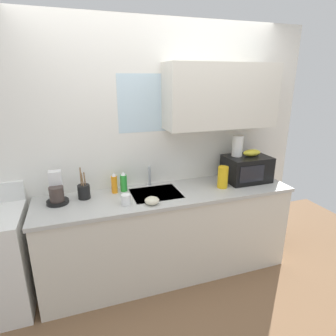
# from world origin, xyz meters

# --- Properties ---
(kitchen_wall_assembly) EXTENTS (3.25, 0.42, 2.50)m
(kitchen_wall_assembly) POSITION_xyz_m (0.13, 0.30, 1.37)
(kitchen_wall_assembly) COLOR white
(kitchen_wall_assembly) RESTS_ON ground
(counter_unit) EXTENTS (2.48, 0.63, 0.90)m
(counter_unit) POSITION_xyz_m (-0.00, 0.00, 0.46)
(counter_unit) COLOR silver
(counter_unit) RESTS_ON ground
(sink_faucet) EXTENTS (0.03, 0.03, 0.21)m
(sink_faucet) POSITION_xyz_m (-0.12, 0.24, 1.00)
(sink_faucet) COLOR #B2B5BA
(sink_faucet) RESTS_ON counter_unit
(microwave) EXTENTS (0.46, 0.35, 0.27)m
(microwave) POSITION_xyz_m (0.90, 0.05, 1.04)
(microwave) COLOR black
(microwave) RESTS_ON counter_unit
(banana_bunch) EXTENTS (0.20, 0.11, 0.07)m
(banana_bunch) POSITION_xyz_m (0.95, 0.05, 1.20)
(banana_bunch) COLOR gold
(banana_bunch) RESTS_ON microwave
(paper_towel_roll) EXTENTS (0.11, 0.11, 0.22)m
(paper_towel_roll) POSITION_xyz_m (0.80, 0.10, 1.28)
(paper_towel_roll) COLOR white
(paper_towel_roll) RESTS_ON microwave
(coffee_maker) EXTENTS (0.19, 0.21, 0.28)m
(coffee_maker) POSITION_xyz_m (-1.00, 0.11, 1.00)
(coffee_maker) COLOR black
(coffee_maker) RESTS_ON counter_unit
(dish_soap_bottle_green) EXTENTS (0.07, 0.07, 0.20)m
(dish_soap_bottle_green) POSITION_xyz_m (-0.40, 0.18, 0.99)
(dish_soap_bottle_green) COLOR green
(dish_soap_bottle_green) RESTS_ON counter_unit
(dish_soap_bottle_orange) EXTENTS (0.06, 0.06, 0.20)m
(dish_soap_bottle_orange) POSITION_xyz_m (-0.49, 0.16, 1.00)
(dish_soap_bottle_orange) COLOR orange
(dish_soap_bottle_orange) RESTS_ON counter_unit
(cereal_canister) EXTENTS (0.10, 0.10, 0.22)m
(cereal_canister) POSITION_xyz_m (0.56, -0.05, 1.01)
(cereal_canister) COLOR gold
(cereal_canister) RESTS_ON counter_unit
(mug_white) EXTENTS (0.08, 0.08, 0.09)m
(mug_white) POSITION_xyz_m (-0.44, -0.14, 0.95)
(mug_white) COLOR white
(mug_white) RESTS_ON counter_unit
(utensil_crock) EXTENTS (0.11, 0.11, 0.30)m
(utensil_crock) POSITION_xyz_m (-0.77, 0.12, 0.97)
(utensil_crock) COLOR black
(utensil_crock) RESTS_ON counter_unit
(small_bowl) EXTENTS (0.13, 0.13, 0.06)m
(small_bowl) POSITION_xyz_m (-0.22, -0.20, 0.93)
(small_bowl) COLOR beige
(small_bowl) RESTS_ON counter_unit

